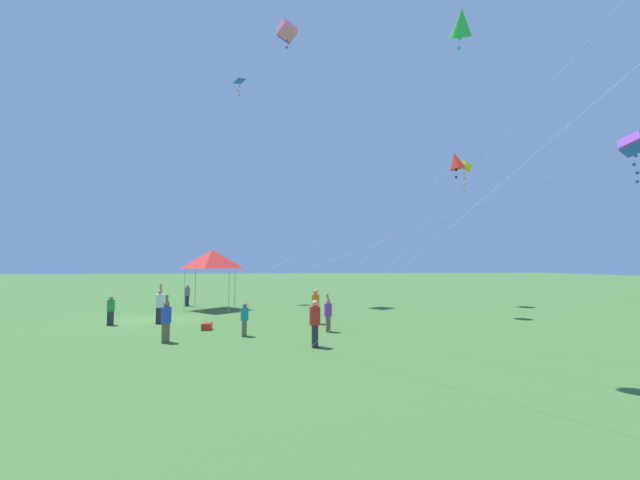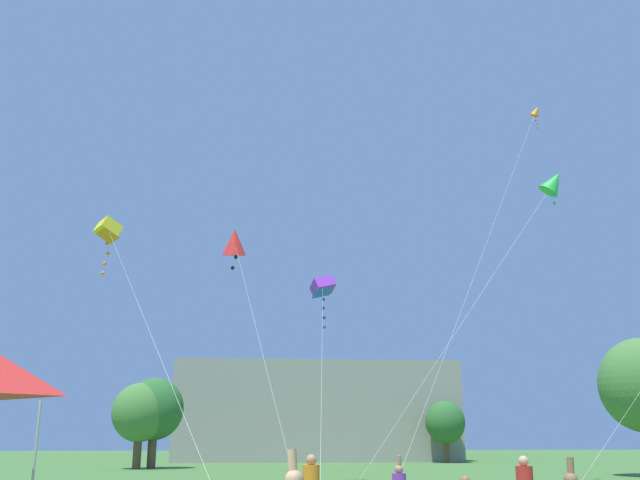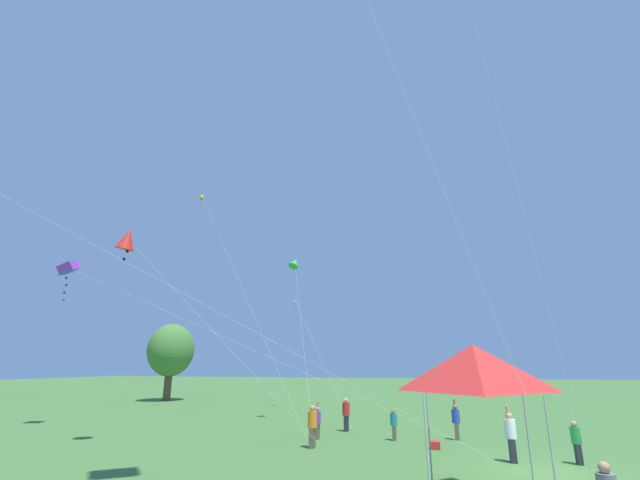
{
  "view_description": "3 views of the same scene",
  "coord_description": "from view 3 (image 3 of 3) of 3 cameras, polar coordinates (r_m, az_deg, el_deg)",
  "views": [
    {
      "loc": [
        21.71,
        7.46,
        3.19
      ],
      "look_at": [
        1.81,
        9.49,
        4.58
      ],
      "focal_mm": 20.0,
      "sensor_mm": 36.0,
      "label": 1
    },
    {
      "loc": [
        0.75,
        -9.87,
        2.31
      ],
      "look_at": [
        2.68,
        11.06,
        8.08
      ],
      "focal_mm": 40.0,
      "sensor_mm": 36.0,
      "label": 2
    },
    {
      "loc": [
        -18.36,
        3.37,
        3.67
      ],
      "look_at": [
        0.83,
        8.44,
        9.47
      ],
      "focal_mm": 24.0,
      "sensor_mm": 36.0,
      "label": 3
    }
  ],
  "objects": [
    {
      "name": "kite_red_diamond_1",
      "position": [
        24.58,
        -24.29,
        0.06
      ],
      "size": [
        2.87,
        10.65,
        10.64
      ],
      "color": "silver",
      "rests_on": "ground"
    },
    {
      "name": "person_teal_shirt",
      "position": [
        23.95,
        9.81,
        -22.95
      ],
      "size": [
        0.35,
        0.35,
        1.48
      ],
      "rotation": [
        0.0,
        0.0,
        0.98
      ],
      "color": "brown",
      "rests_on": "ground"
    },
    {
      "name": "festival_tent",
      "position": [
        13.85,
        19.9,
        -15.73
      ],
      "size": [
        3.25,
        3.25,
        4.25
      ],
      "color": "#B7B7BC",
      "rests_on": "ground"
    },
    {
      "name": "person_green_shirt",
      "position": [
        20.81,
        31.01,
        -21.96
      ],
      "size": [
        0.37,
        0.37,
        1.56
      ],
      "rotation": [
        0.0,
        0.0,
        5.45
      ],
      "color": "#282833",
      "rests_on": "ground"
    },
    {
      "name": "person_blue_shirt",
      "position": [
        24.79,
        17.68,
        -21.9
      ],
      "size": [
        0.4,
        0.4,
        1.94
      ],
      "rotation": [
        0.0,
        0.0,
        0.87
      ],
      "color": "brown",
      "rests_on": "ground"
    },
    {
      "name": "tree_near_right",
      "position": [
        50.71,
        -19.25,
        -13.72
      ],
      "size": [
        5.3,
        4.77,
        8.0
      ],
      "color": "brown",
      "rests_on": "ground"
    },
    {
      "name": "person_white_shirt",
      "position": [
        20.07,
        24.08,
        -22.55
      ],
      "size": [
        0.43,
        0.43,
        2.12
      ],
      "rotation": [
        0.0,
        0.0,
        1.7
      ],
      "color": "#282833",
      "rests_on": "ground"
    },
    {
      "name": "kite_orange_diamond_3",
      "position": [
        42.4,
        -15.37,
        5.5
      ],
      "size": [
        11.76,
        14.38,
        19.48
      ],
      "color": "silver",
      "rests_on": "ground"
    },
    {
      "name": "ground_plane",
      "position": [
        19.03,
        27.61,
        -25.73
      ],
      "size": [
        220.0,
        220.0,
        0.0
      ],
      "primitive_type": "plane",
      "color": "#427033"
    },
    {
      "name": "person_purple_shirt",
      "position": [
        23.99,
        -0.36,
        -22.99
      ],
      "size": [
        0.37,
        0.37,
        1.8
      ],
      "rotation": [
        0.0,
        0.0,
        5.37
      ],
      "color": "brown",
      "rests_on": "ground"
    },
    {
      "name": "person_red_shirt",
      "position": [
        26.74,
        3.5,
        -22.04
      ],
      "size": [
        0.43,
        0.43,
        1.81
      ],
      "rotation": [
        0.0,
        0.0,
        4.14
      ],
      "color": "#282833",
      "rests_on": "ground"
    },
    {
      "name": "cooler_box",
      "position": [
        22.15,
        15.13,
        -24.88
      ],
      "size": [
        0.61,
        0.43,
        0.33
      ],
      "primitive_type": "cube",
      "color": "red",
      "rests_on": "ground"
    },
    {
      "name": "kite_purple_box_7",
      "position": [
        33.06,
        -30.52,
        -3.31
      ],
      "size": [
        3.21,
        26.18,
        10.47
      ],
      "color": "silver",
      "rests_on": "ground"
    },
    {
      "name": "kite_green_delta_5",
      "position": [
        39.71,
        -3.12,
        -8.56
      ],
      "size": [
        11.68,
        7.63,
        9.48
      ],
      "color": "silver",
      "rests_on": "ground"
    },
    {
      "name": "person_orange_shirt",
      "position": [
        21.61,
        -1.03,
        -23.4
      ],
      "size": [
        0.44,
        0.44,
        1.84
      ],
      "rotation": [
        0.0,
        0.0,
        2.4
      ],
      "color": "brown",
      "rests_on": "ground"
    },
    {
      "name": "kite_green_diamond_6",
      "position": [
        31.98,
        -3.37,
        -3.05
      ],
      "size": [
        9.19,
        4.47,
        11.56
      ],
      "color": "silver",
      "rests_on": "ground"
    }
  ]
}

